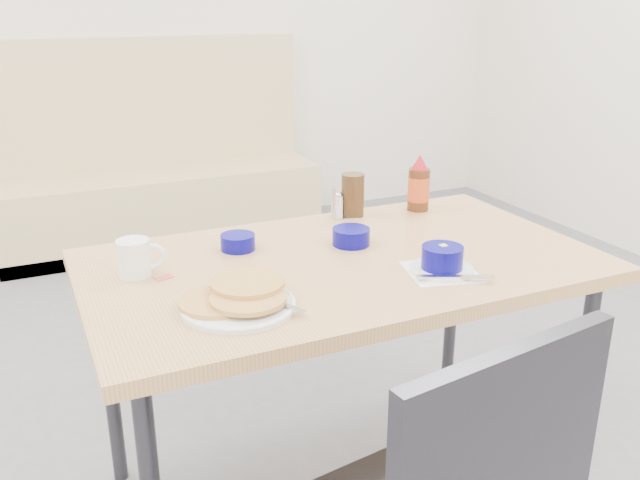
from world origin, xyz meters
name	(u,v)px	position (x,y,z in m)	size (l,w,h in m)	color
wall_back	(138,5)	(0.00, 2.97, 1.40)	(5.00, 0.06, 2.80)	silver
booth_bench	(159,185)	(0.00, 2.78, 0.35)	(1.90, 0.56, 1.22)	tan
dining_table	(343,279)	(0.00, 0.25, 0.70)	(1.40, 0.80, 0.76)	tan
pancake_plate	(238,300)	(-0.36, 0.07, 0.78)	(0.27, 0.27, 0.05)	white
coffee_mug	(136,257)	(-0.54, 0.37, 0.81)	(0.12, 0.09, 0.10)	white
grits_setting	(442,261)	(0.19, 0.05, 0.79)	(0.21, 0.23, 0.08)	white
creamer_bowl	(238,242)	(-0.24, 0.44, 0.78)	(0.10, 0.10, 0.04)	#060467
butter_bowl	(351,237)	(0.07, 0.34, 0.78)	(0.11, 0.11, 0.05)	#060467
amber_tumbler	(353,195)	(0.21, 0.59, 0.83)	(0.08, 0.08, 0.14)	#3A2412
condiment_caddy	(344,207)	(0.17, 0.58, 0.80)	(0.10, 0.07, 0.10)	silver
syrup_bottle	(419,186)	(0.44, 0.56, 0.84)	(0.07, 0.07, 0.19)	#47230F
sugar_wrapper	(164,278)	(-0.48, 0.32, 0.76)	(0.04, 0.03, 0.00)	#D04547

